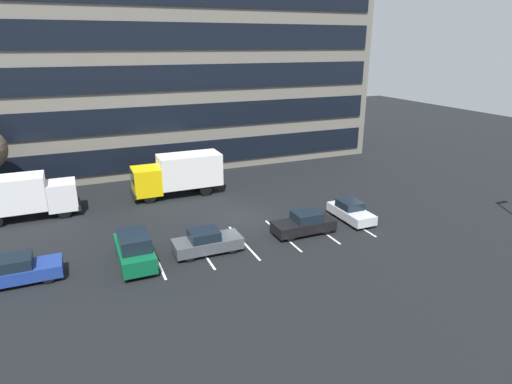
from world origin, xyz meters
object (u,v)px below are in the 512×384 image
Objects in this scene: sedan_navy at (19,270)px; box_truck_white at (23,195)px; box_truck_yellow at (179,173)px; sedan_charcoal at (207,242)px; sedan_black at (304,224)px; suv_forest at (134,249)px; sedan_silver at (351,211)px.

box_truck_white is at bearing 91.60° from sedan_navy.
box_truck_yellow is 11.28m from sedan_charcoal.
sedan_black is (17.36, -10.26, -1.12)m from box_truck_white.
suv_forest is at bearing 177.42° from sedan_charcoal.
sedan_silver is 4.31m from sedan_black.
sedan_silver is at bearing 2.55° from suv_forest.
sedan_charcoal is at bearing -95.34° from box_truck_yellow.
box_truck_white is 23.64m from sedan_silver.
box_truck_white is 12.00m from suv_forest.
box_truck_yellow is 12.22m from suv_forest.
sedan_silver is at bearing 4.51° from sedan_charcoal.
box_truck_yellow reaches higher than box_truck_white.
box_truck_white is at bearing 121.53° from suv_forest.
box_truck_yellow is 1.77× the size of sedan_black.
box_truck_yellow is at bearing 134.33° from sedan_silver.
sedan_navy is at bearing 176.56° from sedan_charcoal.
box_truck_yellow reaches higher than suv_forest.
box_truck_white is 1.68× the size of sedan_charcoal.
box_truck_yellow reaches higher than sedan_silver.
sedan_black is at bearing -1.60° from sedan_navy.
sedan_black is (-4.25, -0.74, 0.04)m from sedan_silver.
sedan_navy is at bearing 175.94° from suv_forest.
box_truck_white is (-11.56, -0.77, -0.11)m from box_truck_yellow.
sedan_black is 0.96× the size of suv_forest.
sedan_navy is (0.27, -9.78, -1.12)m from box_truck_white.
sedan_charcoal is 0.95× the size of suv_forest.
sedan_silver is at bearing 9.82° from sedan_black.
box_truck_yellow is at bearing 3.79° from box_truck_white.
box_truck_yellow is 1.06× the size of box_truck_white.
suv_forest is (5.99, -0.43, 0.25)m from sedan_navy.
box_truck_yellow is at bearing 84.66° from sedan_charcoal.
sedan_navy is (-11.29, -10.55, -1.23)m from box_truck_yellow.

